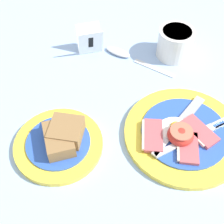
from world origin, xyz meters
TOP-DOWN VIEW (x-y plane):
  - ground_plane at (0.00, 0.00)m, footprint 3.00×3.00m
  - breakfast_plate at (0.08, 0.01)m, footprint 0.24×0.24m
  - bread_plate at (-0.16, 0.07)m, footprint 0.18×0.18m
  - sugar_cup at (0.18, 0.25)m, footprint 0.09×0.09m
  - number_card at (-0.02, 0.33)m, footprint 0.06×0.05m
  - teaspoon_by_saucer at (0.06, 0.27)m, footprint 0.14×0.16m

SIDE VIEW (x-z plane):
  - ground_plane at x=0.00m, z-range 0.00..0.00m
  - teaspoon_by_saucer at x=0.06m, z-range 0.00..0.01m
  - breakfast_plate at x=0.08m, z-range -0.01..0.03m
  - bread_plate at x=-0.16m, z-range -0.01..0.04m
  - number_card at x=-0.02m, z-range 0.00..0.07m
  - sugar_cup at x=0.18m, z-range 0.00..0.08m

